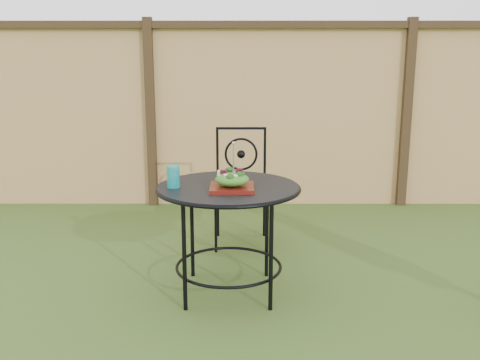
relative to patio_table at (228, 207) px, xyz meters
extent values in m
plane|color=#214115|center=(0.46, 0.00, -0.59)|extent=(60.00, 60.00, 0.00)
cube|color=#E3AF70|center=(0.46, 2.20, 0.31)|extent=(8.00, 0.05, 1.80)
cube|color=black|center=(0.46, 2.15, 1.24)|extent=(8.00, 0.07, 0.07)
cube|color=black|center=(-0.84, 2.15, 0.36)|extent=(0.09, 0.09, 1.90)
cube|color=black|center=(1.76, 2.15, 0.36)|extent=(0.09, 0.09, 1.90)
cylinder|color=black|center=(0.00, 0.00, 0.13)|extent=(0.90, 0.90, 0.02)
torus|color=black|center=(0.00, 0.00, 0.12)|extent=(0.92, 0.92, 0.02)
torus|color=black|center=(0.00, 0.00, -0.41)|extent=(0.70, 0.70, 0.02)
cylinder|color=black|center=(0.26, 0.26, -0.23)|extent=(0.03, 0.03, 0.71)
cylinder|color=black|center=(-0.26, 0.26, -0.23)|extent=(0.03, 0.03, 0.71)
cylinder|color=black|center=(-0.26, -0.26, -0.23)|extent=(0.03, 0.03, 0.71)
cylinder|color=black|center=(0.26, -0.26, -0.23)|extent=(0.03, 0.03, 0.71)
cube|color=black|center=(0.08, 0.93, -0.14)|extent=(0.46, 0.46, 0.03)
cylinder|color=black|center=(0.08, 1.14, 0.35)|extent=(0.42, 0.02, 0.02)
torus|color=black|center=(0.08, 1.14, 0.13)|extent=(0.28, 0.02, 0.28)
cylinder|color=black|center=(-0.12, 0.73, -0.37)|extent=(0.02, 0.02, 0.44)
cylinder|color=black|center=(0.28, 0.73, -0.37)|extent=(0.02, 0.02, 0.44)
cylinder|color=black|center=(-0.12, 1.13, -0.37)|extent=(0.02, 0.02, 0.44)
cylinder|color=black|center=(0.28, 1.13, -0.37)|extent=(0.02, 0.02, 0.44)
cylinder|color=black|center=(-0.12, 1.14, 0.11)|extent=(0.02, 0.02, 0.50)
cylinder|color=black|center=(0.28, 1.14, 0.11)|extent=(0.02, 0.02, 0.50)
cube|color=#48100A|center=(0.02, -0.10, 0.15)|extent=(0.27, 0.27, 0.02)
ellipsoid|color=#235614|center=(0.02, -0.10, 0.20)|extent=(0.21, 0.21, 0.08)
cylinder|color=silver|center=(0.03, -0.10, 0.33)|extent=(0.01, 0.01, 0.18)
cylinder|color=#0C8F94|center=(-0.34, -0.04, 0.21)|extent=(0.08, 0.08, 0.14)
camera|label=1|loc=(0.08, -3.29, 0.94)|focal=40.00mm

